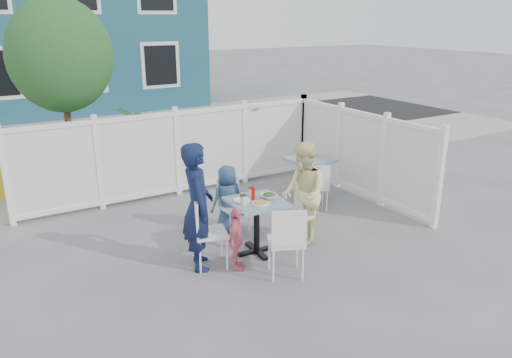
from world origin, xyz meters
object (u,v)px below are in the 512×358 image
chair_back (232,201)px  toddler (236,239)px  chair_near (287,238)px  chair_right (300,210)px  utility_cabinet (3,166)px  spare_table (309,168)px  woman (303,193)px  chair_left (204,227)px  man (198,206)px  boy (228,199)px  main_table (257,213)px

chair_back → toddler: toddler is taller
chair_near → toddler: chair_near is taller
chair_right → chair_back: bearing=25.1°
utility_cabinet → spare_table: (4.79, -3.08, 0.01)m
woman → utility_cabinet: bearing=-121.0°
chair_left → chair_right: (1.55, -0.04, -0.05)m
man → boy: size_ratio=1.60×
chair_right → woman: woman is taller
chair_right → chair_near: bearing=123.4°
chair_right → man: 1.65m
utility_cabinet → woman: 5.78m
utility_cabinet → man: bearing=-64.6°
chair_back → woman: 1.17m
chair_near → boy: size_ratio=0.91×
spare_table → chair_near: bearing=-132.2°
spare_table → chair_left: 3.11m
chair_left → chair_near: (0.76, -0.84, -0.00)m
utility_cabinet → chair_left: size_ratio=1.21×
chair_near → utility_cabinet: bearing=141.7°
chair_near → toddler: (-0.44, 0.55, -0.14)m
man → toddler: 0.67m
chair_back → boy: 0.08m
chair_back → chair_right: bearing=125.3°
main_table → chair_near: bearing=-93.3°
man → chair_near: bearing=-119.6°
boy → chair_back: bearing=164.1°
chair_right → toddler: size_ratio=1.03×
utility_cabinet → toddler: bearing=-62.2°
main_table → toddler: size_ratio=0.92×
spare_table → toddler: toddler is taller
main_table → man: size_ratio=0.46×
chair_right → boy: bearing=27.2°
chair_right → man: (-1.61, 0.08, 0.35)m
utility_cabinet → woman: bearing=-49.8°
chair_near → boy: boy is taller
chair_left → chair_right: 1.55m
spare_table → boy: bearing=-164.9°
woman → chair_left: bearing=-71.3°
utility_cabinet → chair_near: size_ratio=1.22×
main_table → man: (-0.87, 0.05, 0.25)m
main_table → man: bearing=176.6°
chair_right → man: man is taller
spare_table → boy: size_ratio=0.72×
chair_left → chair_right: bearing=104.3°
main_table → woman: 0.79m
chair_left → woman: size_ratio=0.64×
utility_cabinet → man: size_ratio=0.69×
utility_cabinet → boy: (2.81, -3.62, -0.06)m
toddler → woman: bearing=-39.0°
main_table → spare_table: (1.97, 1.40, -0.01)m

